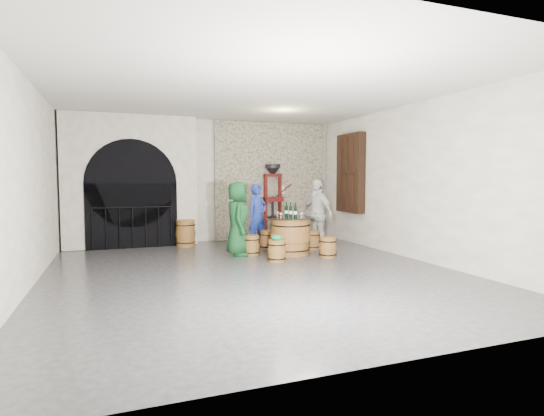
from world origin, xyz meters
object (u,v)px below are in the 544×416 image
object	(u,v)px
barrel_stool_left	(251,245)
person_blue	(258,215)
barrel_stool_near_right	(328,247)
wine_bottle_right	(286,211)
barrel_stool_near_left	(277,251)
wine_bottle_center	(295,211)
wine_bottle_left	(291,211)
person_green	(238,219)
person_white	(317,214)
corking_press	(273,196)
barrel_stool_right	(312,240)
barrel_table	(290,236)
side_barrel	(186,233)
barrel_stool_far	(267,240)

from	to	relation	value
barrel_stool_left	person_blue	xyz separation A→B (m)	(0.48, 1.02, 0.55)
barrel_stool_near_right	wine_bottle_right	distance (m)	1.23
barrel_stool_near_left	person_blue	bearing A→B (deg)	83.42
wine_bottle_center	wine_bottle_right	size ratio (longest dim) A/B	1.00
barrel_stool_left	barrel_stool_near_left	distance (m)	0.89
barrel_stool_near_left	wine_bottle_left	distance (m)	1.14
barrel_stool_left	barrel_stool_near_right	world-z (taller)	same
person_green	person_white	xyz separation A→B (m)	(2.03, 0.27, 0.02)
wine_bottle_center	corking_press	world-z (taller)	corking_press
person_green	person_blue	xyz separation A→B (m)	(0.76, 0.95, -0.03)
wine_bottle_right	corking_press	xyz separation A→B (m)	(0.47, 2.12, 0.24)
barrel_stool_right	person_green	xyz separation A→B (m)	(-1.85, -0.17, 0.59)
barrel_table	barrel_stool_near_left	bearing A→B (deg)	-131.16
person_green	person_white	bearing A→B (deg)	-69.00
wine_bottle_left	wine_bottle_right	xyz separation A→B (m)	(-0.05, 0.14, 0.00)
person_white	wine_bottle_right	world-z (taller)	person_white
barrel_stool_near_right	person_green	bearing A→B (deg)	153.04
barrel_stool_right	barrel_stool_near_left	distance (m)	1.70
barrel_table	barrel_stool_near_left	world-z (taller)	barrel_table
barrel_stool_right	side_barrel	world-z (taller)	side_barrel
barrel_stool_right	wine_bottle_right	xyz separation A→B (m)	(-0.77, -0.30, 0.74)
person_green	corking_press	bearing A→B (deg)	-24.63
barrel_stool_near_right	corking_press	size ratio (longest dim) A/B	0.21
barrel_stool_left	barrel_stool_near_right	bearing A→B (deg)	-29.20
barrel_stool_near_left	person_blue	size ratio (longest dim) A/B	0.28
barrel_stool_right	corking_press	xyz separation A→B (m)	(-0.30, 1.82, 0.98)
wine_bottle_center	side_barrel	distance (m)	2.96
barrel_table	wine_bottle_left	bearing A→B (deg)	19.46
wine_bottle_left	wine_bottle_center	size ratio (longest dim) A/B	1.00
barrel_table	barrel_stool_left	size ratio (longest dim) A/B	2.48
wine_bottle_center	corking_press	distance (m)	2.43
barrel_stool_near_right	wine_bottle_right	xyz separation A→B (m)	(-0.65, 0.74, 0.74)
wine_bottle_center	side_barrel	xyz separation A→B (m)	(-2.05, 2.04, -0.63)
person_white	barrel_stool_left	bearing A→B (deg)	-95.67
barrel_stool_far	side_barrel	distance (m)	2.06
wine_bottle_left	barrel_stool_near_right	bearing A→B (deg)	-45.11
barrel_table	corking_press	world-z (taller)	corking_press
barrel_stool_far	person_blue	size ratio (longest dim) A/B	0.28
barrel_stool_right	barrel_stool_near_right	xyz separation A→B (m)	(-0.12, -1.04, 0.00)
barrel_stool_far	wine_bottle_center	world-z (taller)	wine_bottle_center
corking_press	barrel_stool_near_right	bearing A→B (deg)	-92.41
person_white	barrel_table	bearing A→B (deg)	-75.81
barrel_table	barrel_stool_far	distance (m)	0.88
side_barrel	barrel_stool_right	bearing A→B (deg)	-28.36
person_white	wine_bottle_right	xyz separation A→B (m)	(-0.95, -0.41, 0.13)
barrel_table	corking_press	bearing A→B (deg)	79.11
person_white	barrel_stool_right	bearing A→B (deg)	-75.81
person_green	wine_bottle_right	size ratio (longest dim) A/B	4.93
barrel_stool_far	person_white	bearing A→B (deg)	-13.51
person_green	person_blue	world-z (taller)	person_green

